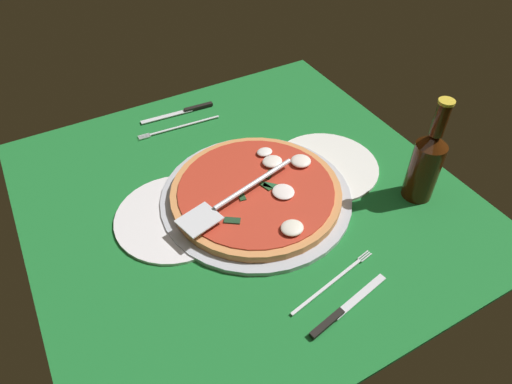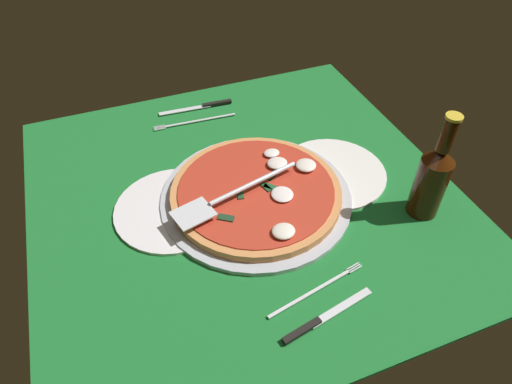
{
  "view_description": "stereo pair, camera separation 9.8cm",
  "coord_description": "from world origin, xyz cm",
  "px_view_note": "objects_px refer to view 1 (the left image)",
  "views": [
    {
      "loc": [
        32.74,
        64.33,
        70.66
      ],
      "look_at": [
        -1.78,
        2.32,
        2.48
      ],
      "focal_mm": 32.03,
      "sensor_mm": 36.0,
      "label": 1
    },
    {
      "loc": [
        23.84,
        68.51,
        70.66
      ],
      "look_at": [
        -1.78,
        2.32,
        2.48
      ],
      "focal_mm": 32.03,
      "sensor_mm": 36.0,
      "label": 2
    }
  ],
  "objects_px": {
    "dinner_plate_left": "(325,166)",
    "dinner_plate_right": "(175,217)",
    "pizza": "(257,191)",
    "beer_bottle": "(426,163)",
    "place_setting_far": "(338,298)",
    "place_setting_near": "(182,120)",
    "pizza_server": "(233,197)"
  },
  "relations": [
    {
      "from": "pizza",
      "to": "place_setting_near",
      "type": "distance_m",
      "value": 0.36
    },
    {
      "from": "dinner_plate_left",
      "to": "dinner_plate_right",
      "type": "distance_m",
      "value": 0.37
    },
    {
      "from": "dinner_plate_right",
      "to": "pizza",
      "type": "distance_m",
      "value": 0.18
    },
    {
      "from": "place_setting_far",
      "to": "pizza",
      "type": "bearing_deg",
      "value": 79.14
    },
    {
      "from": "beer_bottle",
      "to": "pizza_server",
      "type": "bearing_deg",
      "value": -20.73
    },
    {
      "from": "pizza",
      "to": "pizza_server",
      "type": "distance_m",
      "value": 0.07
    },
    {
      "from": "dinner_plate_left",
      "to": "place_setting_far",
      "type": "xyz_separation_m",
      "value": [
        0.19,
        0.31,
        -0.0
      ]
    },
    {
      "from": "dinner_plate_left",
      "to": "pizza_server",
      "type": "xyz_separation_m",
      "value": [
        0.26,
        0.03,
        0.05
      ]
    },
    {
      "from": "pizza",
      "to": "pizza_server",
      "type": "xyz_separation_m",
      "value": [
        0.06,
        0.02,
        0.03
      ]
    },
    {
      "from": "pizza_server",
      "to": "place_setting_far",
      "type": "bearing_deg",
      "value": 89.49
    },
    {
      "from": "pizza",
      "to": "beer_bottle",
      "type": "distance_m",
      "value": 0.36
    },
    {
      "from": "pizza_server",
      "to": "beer_bottle",
      "type": "xyz_separation_m",
      "value": [
        -0.38,
        0.14,
        0.04
      ]
    },
    {
      "from": "beer_bottle",
      "to": "dinner_plate_right",
      "type": "bearing_deg",
      "value": -21.31
    },
    {
      "from": "dinner_plate_right",
      "to": "place_setting_near",
      "type": "bearing_deg",
      "value": -114.56
    },
    {
      "from": "dinner_plate_right",
      "to": "pizza_server",
      "type": "bearing_deg",
      "value": 156.81
    },
    {
      "from": "dinner_plate_left",
      "to": "place_setting_near",
      "type": "xyz_separation_m",
      "value": [
        0.22,
        -0.34,
        -0.0
      ]
    },
    {
      "from": "dinner_plate_right",
      "to": "place_setting_far",
      "type": "bearing_deg",
      "value": 119.21
    },
    {
      "from": "dinner_plate_left",
      "to": "place_setting_far",
      "type": "height_order",
      "value": "place_setting_far"
    },
    {
      "from": "dinner_plate_left",
      "to": "beer_bottle",
      "type": "height_order",
      "value": "beer_bottle"
    },
    {
      "from": "pizza",
      "to": "pizza_server",
      "type": "bearing_deg",
      "value": 13.45
    },
    {
      "from": "pizza",
      "to": "place_setting_far",
      "type": "distance_m",
      "value": 0.29
    },
    {
      "from": "dinner_plate_right",
      "to": "place_setting_near",
      "type": "distance_m",
      "value": 0.36
    },
    {
      "from": "pizza_server",
      "to": "place_setting_near",
      "type": "height_order",
      "value": "pizza_server"
    },
    {
      "from": "dinner_plate_right",
      "to": "pizza",
      "type": "bearing_deg",
      "value": 169.5
    },
    {
      "from": "pizza_server",
      "to": "place_setting_far",
      "type": "height_order",
      "value": "pizza_server"
    },
    {
      "from": "place_setting_near",
      "to": "place_setting_far",
      "type": "xyz_separation_m",
      "value": [
        -0.03,
        0.65,
        0.0
      ]
    },
    {
      "from": "place_setting_near",
      "to": "dinner_plate_right",
      "type": "bearing_deg",
      "value": 68.65
    },
    {
      "from": "pizza_server",
      "to": "place_setting_near",
      "type": "relative_size",
      "value": 1.28
    },
    {
      "from": "dinner_plate_right",
      "to": "place_setting_near",
      "type": "height_order",
      "value": "place_setting_near"
    },
    {
      "from": "place_setting_near",
      "to": "place_setting_far",
      "type": "distance_m",
      "value": 0.65
    },
    {
      "from": "place_setting_far",
      "to": "pizza_server",
      "type": "bearing_deg",
      "value": 92.4
    },
    {
      "from": "place_setting_near",
      "to": "beer_bottle",
      "type": "relative_size",
      "value": 0.94
    }
  ]
}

